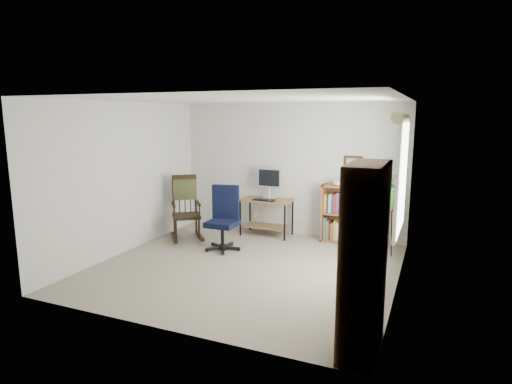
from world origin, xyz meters
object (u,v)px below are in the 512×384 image
at_px(low_bookshelf, 349,214).
at_px(tall_bookshelf, 364,260).
at_px(office_chair, 222,218).
at_px(rocking_chair, 186,207).
at_px(desk, 266,217).

xyz_separation_m(low_bookshelf, tall_bookshelf, (0.77, -3.42, 0.39)).
xyz_separation_m(office_chair, low_bookshelf, (1.83, 1.23, -0.03)).
bearing_deg(tall_bookshelf, office_chair, 139.89).
bearing_deg(tall_bookshelf, rocking_chair, 144.20).
bearing_deg(desk, rocking_chair, -147.31).
bearing_deg(desk, tall_bookshelf, -55.57).
bearing_deg(tall_bookshelf, low_bookshelf, 102.72).
bearing_deg(rocking_chair, office_chair, -57.63).
height_order(office_chair, rocking_chair, rocking_chair).
relative_size(desk, office_chair, 0.87).
xyz_separation_m(desk, tall_bookshelf, (2.26, -3.30, 0.55)).
height_order(low_bookshelf, tall_bookshelf, tall_bookshelf).
xyz_separation_m(desk, rocking_chair, (-1.22, -0.79, 0.24)).
distance_m(desk, rocking_chair, 1.47).
xyz_separation_m(office_chair, rocking_chair, (-0.89, 0.33, 0.04)).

